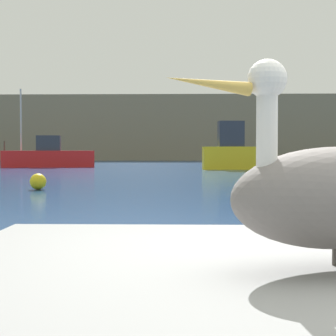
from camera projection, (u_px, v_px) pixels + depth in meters
The scene contains 5 objects.
hillside_backdrop at pixel (192, 130), 71.22m from camera, with size 140.00×17.33×7.79m, color #7F755B.
pelican at pixel (336, 194), 2.40m from camera, with size 1.36×0.86×0.93m.
fishing_boat_red at pixel (49, 156), 39.40m from camera, with size 6.85×3.05×5.71m.
fishing_boat_yellow at pixel (236, 152), 34.82m from camera, with size 4.61×1.69×4.40m.
mooring_buoy at pixel (38, 182), 17.17m from camera, with size 0.52×0.52×0.52m, color yellow.
Camera 1 is at (-1.21, -2.77, 1.28)m, focal length 57.36 mm.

